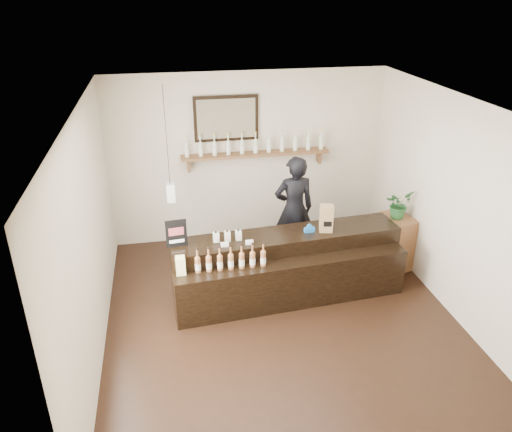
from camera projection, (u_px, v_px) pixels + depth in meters
The scene contains 10 objects.
ground at pixel (282, 319), 6.57m from camera, with size 5.00×5.00×0.00m, color black.
room_shell at pixel (285, 200), 5.84m from camera, with size 5.00×5.00×5.00m.
back_wall_decor at pixel (240, 139), 7.90m from camera, with size 2.66×0.96×1.69m.
counter at pixel (288, 267), 6.94m from camera, with size 3.22×1.09×1.04m.
promo_sign at pixel (176, 233), 6.43m from camera, with size 0.27×0.05×0.38m.
paper_bag at pixel (326, 218), 6.83m from camera, with size 0.20×0.17×0.39m.
tape_dispenser at pixel (309, 229), 6.87m from camera, with size 0.15×0.06×0.12m.
side_cabinet at pixel (394, 242), 7.64m from camera, with size 0.55×0.66×0.83m.
potted_plant at pixel (399, 204), 7.37m from camera, with size 0.39×0.33×0.43m, color #245A29.
shopkeeper at pixel (294, 202), 7.62m from camera, with size 0.70×0.46×1.92m, color black.
Camera 1 is at (-1.34, -5.20, 4.04)m, focal length 35.00 mm.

